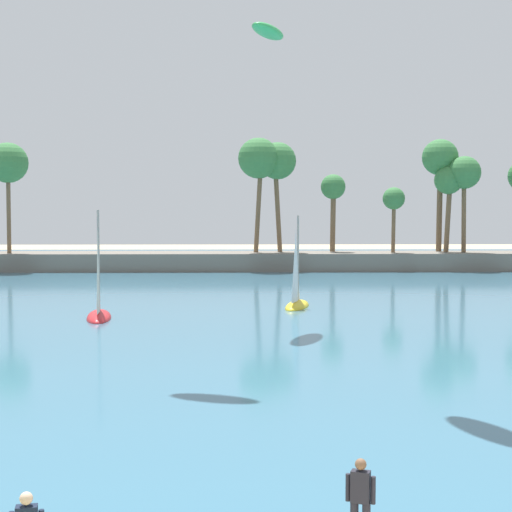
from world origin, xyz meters
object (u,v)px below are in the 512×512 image
(sailboat_mid_bay, at_px, (99,308))
(kite_aloft_low_near_shore, at_px, (268,31))
(sailboat_far_left, at_px, (297,298))
(person_at_waterline, at_px, (360,500))

(sailboat_mid_bay, height_order, kite_aloft_low_near_shore, kite_aloft_low_near_shore)
(sailboat_far_left, height_order, kite_aloft_low_near_shore, kite_aloft_low_near_shore)
(person_at_waterline, xyz_separation_m, sailboat_mid_bay, (-10.00, 30.10, -0.25))
(sailboat_mid_bay, bearing_deg, person_at_waterline, -71.63)
(person_at_waterline, distance_m, sailboat_far_left, 34.99)
(sailboat_mid_bay, relative_size, sailboat_far_left, 1.06)
(person_at_waterline, bearing_deg, sailboat_mid_bay, 108.37)
(sailboat_far_left, bearing_deg, sailboat_mid_bay, -156.71)
(person_at_waterline, bearing_deg, sailboat_far_left, 87.85)
(sailboat_mid_bay, relative_size, kite_aloft_low_near_shore, 1.70)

